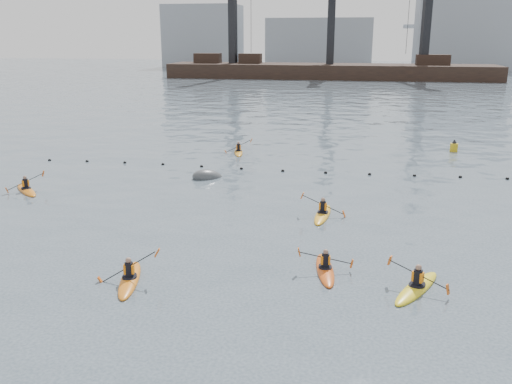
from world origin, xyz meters
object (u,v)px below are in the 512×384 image
Objects in this scene: nav_buoy at (454,147)px; kayaker_5 at (239,152)px; kayaker_1 at (417,287)px; kayaker_2 at (26,189)px; mooring_buoy at (208,178)px; kayaker_0 at (130,278)px; kayaker_4 at (325,269)px; kayaker_3 at (323,214)px.

kayaker_5 is at bearing -167.89° from nav_buoy.
nav_buoy is (5.64, 26.71, 0.24)m from kayaker_1.
kayaker_2 is 32.69m from nav_buoy.
mooring_buoy is 21.39m from nav_buoy.
kayaker_0 is 1.20× the size of kayaker_2.
nav_buoy is at bearing -0.88° from kayaker_5.
kayaker_4 is 1.55× the size of mooring_buoy.
kayaker_2 is at bearing -153.09° from mooring_buoy.
kayaker_4 is at bearing -70.84° from kayaker_2.
kayaker_5 is (-8.23, 21.92, -0.00)m from kayaker_4.
kayaker_2 is at bearing -33.45° from kayaker_4.
kayaker_0 is at bearing -85.78° from mooring_buoy.
kayaker_2 reaches higher than kayaker_1.
kayaker_3 is 7.09m from kayaker_4.
kayaker_2 is 2.59× the size of nav_buoy.
nav_buoy is at bearing 106.06° from kayaker_1.
kayaker_5 reaches higher than kayaker_4.
kayaker_0 is 3.10× the size of nav_buoy.
kayaker_2 reaches higher than nav_buoy.
kayaker_3 is (-4.01, 8.13, -0.00)m from kayaker_1.
kayaker_2 is 11.36m from mooring_buoy.
kayaker_4 is 2.98× the size of nav_buoy.
kayaker_4 is at bearing -109.60° from nav_buoy.
kayaker_3 reaches higher than kayaker_2.
nav_buoy is at bearing -14.78° from kayaker_2.
nav_buoy is at bearing 33.89° from mooring_buoy.
kayaker_1 is 1.60× the size of mooring_buoy.
kayaker_4 is 1.02× the size of kayaker_5.
kayaker_3 is 10.48m from mooring_buoy.
kayaker_2 is 0.87× the size of kayaker_4.
kayaker_4 is at bearing 2.90° from kayaker_0.
kayaker_4 is 23.41m from kayaker_5.
nav_buoy is (17.36, 3.73, 0.25)m from kayaker_5.
kayaker_0 is at bearing -120.68° from nav_buoy.
kayaker_1 is at bearing -7.81° from kayaker_0.
kayaker_3 is at bearing -75.54° from kayaker_5.
kayaker_4 is 27.22m from nav_buoy.
mooring_buoy is (-1.18, 16.00, -0.11)m from kayaker_0.
kayaker_0 reaches higher than kayaker_1.
kayaker_5 is at bearing 87.29° from mooring_buoy.
nav_buoy is (27.88, 17.07, 0.24)m from kayaker_2.
kayaker_2 is at bearing -141.23° from kayaker_5.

